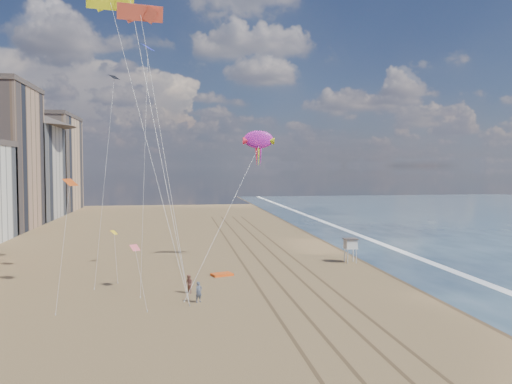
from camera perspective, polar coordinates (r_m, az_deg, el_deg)
The scene contains 10 objects.
ground at distance 36.51m, azimuth 6.88°, elevation -17.26°, with size 260.00×260.00×0.00m, color brown.
wet_sand at distance 79.29m, azimuth 12.25°, elevation -6.23°, with size 260.00×260.00×0.00m, color #42301E.
foam at distance 80.89m, azimuth 15.04°, elevation -6.08°, with size 260.00×260.00×0.00m, color white.
tracks at distance 65.29m, azimuth 1.80°, elevation -8.14°, with size 7.68×120.00×0.01m.
lifeguard_stand at distance 66.57m, azimuth 10.75°, elevation -5.86°, with size 1.75×1.75×3.16m.
grounded_kite at distance 58.32m, azimuth -3.90°, elevation -9.38°, with size 2.32×1.48×0.26m, color #FF5815.
show_kite at distance 66.47m, azimuth 0.29°, elevation 5.97°, with size 7.21×10.22×26.70m.
kite_flyer_a at distance 47.33m, azimuth -6.56°, elevation -11.28°, with size 0.70×0.46×1.93m, color #525969.
kite_flyer_b at distance 50.63m, azimuth -7.67°, elevation -10.38°, with size 0.91×0.71×1.87m, color #955B4C.
small_kites at distance 57.79m, azimuth -16.00°, elevation 5.59°, with size 9.80×15.37×21.92m.
Camera 1 is at (-9.41, -32.94, 12.63)m, focal length 35.00 mm.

